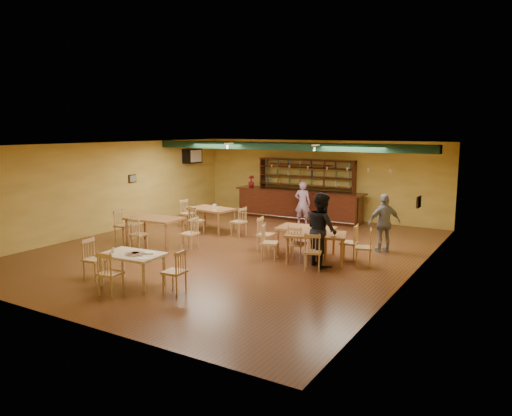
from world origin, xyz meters
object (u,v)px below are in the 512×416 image
Objects in this scene: patron_bar at (303,203)px; dining_table_d at (316,248)px; dining_table_a at (212,219)px; bar_counter at (298,205)px; near_table at (133,269)px; patron_right_a at (322,229)px; dining_table_c at (155,231)px; dining_table_b at (306,241)px.

dining_table_d is at bearing 107.37° from patron_bar.
bar_counter is at bearing 72.84° from dining_table_a.
near_table is 8.25m from patron_bar.
dining_table_d is at bearing -59.85° from bar_counter.
patron_right_a reaches higher than dining_table_a.
near_table is at bearing -58.19° from dining_table_c.
patron_bar is (-2.48, 4.41, 0.40)m from dining_table_d.
near_table is (1.97, -5.68, -0.03)m from dining_table_a.
dining_table_a is at bearing 17.40° from patron_right_a.
patron_right_a is (0.80, -0.80, 0.55)m from dining_table_b.
patron_right_a is at bearing -59.91° from dining_table_d.
patron_bar is at bearing 57.97° from dining_table_a.
dining_table_b is at bearing 104.75° from patron_bar.
patron_right_a reaches higher than dining_table_d.
dining_table_b is at bearing -4.73° from patron_right_a.
dining_table_d is 0.64m from patron_right_a.
dining_table_c is at bearing -87.60° from dining_table_a.
bar_counter reaches higher than dining_table_a.
dining_table_a reaches higher than near_table.
bar_counter reaches higher than dining_table_c.
patron_bar is 0.84× the size of patron_right_a.
dining_table_c reaches higher than dining_table_d.
patron_right_a reaches higher than dining_table_c.
dining_table_b is 0.82× the size of patron_right_a.
dining_table_a is 0.83× the size of patron_right_a.
dining_table_a is 4.32m from dining_table_b.
bar_counter is 3.76m from dining_table_a.
patron_right_a is at bearing -58.91° from bar_counter.
dining_table_b is 0.94× the size of dining_table_c.
dining_table_c reaches higher than dining_table_a.
patron_bar is at bearing 83.93° from near_table.
bar_counter is at bearing 112.59° from dining_table_b.
patron_right_a is at bearing -50.55° from dining_table_b.
dining_table_d is 0.82× the size of patron_right_a.
dining_table_d is at bearing -52.03° from dining_table_b.
dining_table_b is at bearing -61.86° from bar_counter.
bar_counter is 6.05m from dining_table_d.
dining_table_c is 5.63m from patron_bar.
dining_table_a is at bearing 157.25° from dining_table_b.
dining_table_d is (3.04, -5.23, -0.18)m from bar_counter.
dining_table_c is at bearing 51.92° from patron_bar.
dining_table_c is 3.90m from near_table.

